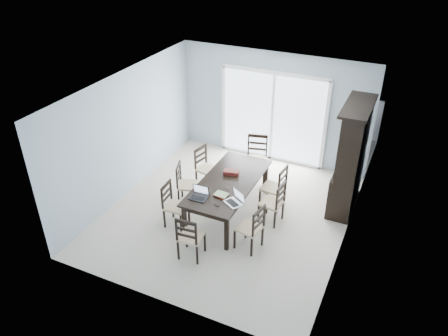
# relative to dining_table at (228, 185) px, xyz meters

# --- Properties ---
(floor) EXTENTS (5.00, 5.00, 0.00)m
(floor) POSITION_rel_dining_table_xyz_m (0.00, 0.00, -0.67)
(floor) COLOR beige
(floor) RESTS_ON ground
(ceiling) EXTENTS (5.00, 5.00, 0.00)m
(ceiling) POSITION_rel_dining_table_xyz_m (0.00, 0.00, 1.93)
(ceiling) COLOR white
(ceiling) RESTS_ON back_wall
(back_wall) EXTENTS (4.50, 0.02, 2.60)m
(back_wall) POSITION_rel_dining_table_xyz_m (0.00, 2.50, 0.63)
(back_wall) COLOR #93A5B0
(back_wall) RESTS_ON floor
(wall_left) EXTENTS (0.02, 5.00, 2.60)m
(wall_left) POSITION_rel_dining_table_xyz_m (-2.25, 0.00, 0.63)
(wall_left) COLOR #93A5B0
(wall_left) RESTS_ON floor
(wall_right) EXTENTS (0.02, 5.00, 2.60)m
(wall_right) POSITION_rel_dining_table_xyz_m (2.25, 0.00, 0.63)
(wall_right) COLOR #93A5B0
(wall_right) RESTS_ON floor
(balcony) EXTENTS (4.50, 2.00, 0.10)m
(balcony) POSITION_rel_dining_table_xyz_m (0.00, 3.50, -0.72)
(balcony) COLOR gray
(balcony) RESTS_ON ground
(railing) EXTENTS (4.50, 0.06, 1.10)m
(railing) POSITION_rel_dining_table_xyz_m (0.00, 4.50, -0.12)
(railing) COLOR #99999E
(railing) RESTS_ON balcony
(dining_table) EXTENTS (1.00, 2.20, 0.75)m
(dining_table) POSITION_rel_dining_table_xyz_m (0.00, 0.00, 0.00)
(dining_table) COLOR black
(dining_table) RESTS_ON floor
(china_hutch) EXTENTS (0.50, 1.38, 2.20)m
(china_hutch) POSITION_rel_dining_table_xyz_m (2.02, 1.25, 0.40)
(china_hutch) COLOR black
(china_hutch) RESTS_ON floor
(sliding_door) EXTENTS (2.52, 0.05, 2.18)m
(sliding_door) POSITION_rel_dining_table_xyz_m (0.00, 2.48, 0.41)
(sliding_door) COLOR silver
(sliding_door) RESTS_ON floor
(chair_left_near) EXTENTS (0.42, 0.41, 1.02)m
(chair_left_near) POSITION_rel_dining_table_xyz_m (-0.83, -0.75, -0.13)
(chair_left_near) COLOR black
(chair_left_near) RESTS_ON floor
(chair_left_mid) EXTENTS (0.50, 0.49, 1.02)m
(chair_left_mid) POSITION_rel_dining_table_xyz_m (-0.97, -0.03, -0.13)
(chair_left_mid) COLOR black
(chair_left_mid) RESTS_ON floor
(chair_left_far) EXTENTS (0.48, 0.47, 1.04)m
(chair_left_far) POSITION_rel_dining_table_xyz_m (-0.90, 0.73, -0.12)
(chair_left_far) COLOR black
(chair_left_far) RESTS_ON floor
(chair_right_near) EXTENTS (0.47, 0.46, 1.05)m
(chair_right_near) POSITION_rel_dining_table_xyz_m (0.83, -0.79, -0.12)
(chair_right_near) COLOR black
(chair_right_near) RESTS_ON floor
(chair_right_mid) EXTENTS (0.44, 0.43, 1.02)m
(chair_right_mid) POSITION_rel_dining_table_xyz_m (0.93, 0.10, -0.13)
(chair_right_mid) COLOR black
(chair_right_mid) RESTS_ON floor
(chair_right_far) EXTENTS (0.46, 0.45, 1.10)m
(chair_right_far) POSITION_rel_dining_table_xyz_m (0.80, 0.57, -0.09)
(chair_right_far) COLOR black
(chair_right_far) RESTS_ON floor
(chair_end_near) EXTENTS (0.42, 0.43, 1.03)m
(chair_end_near) POSITION_rel_dining_table_xyz_m (-0.06, -1.48, -0.13)
(chair_end_near) COLOR black
(chair_end_near) RESTS_ON floor
(chair_end_far) EXTENTS (0.54, 0.55, 1.18)m
(chair_end_far) POSITION_rel_dining_table_xyz_m (0.01, 1.49, -0.05)
(chair_end_far) COLOR black
(chair_end_far) RESTS_ON floor
(laptop_dark) EXTENTS (0.32, 0.23, 0.22)m
(laptop_dark) POSITION_rel_dining_table_xyz_m (-0.26, -0.75, 0.13)
(laptop_dark) COLOR black
(laptop_dark) RESTS_ON dining_table
(laptop_silver) EXTENTS (0.39, 0.36, 0.22)m
(laptop_silver) POSITION_rel_dining_table_xyz_m (0.37, -0.63, 0.13)
(laptop_silver) COLOR silver
(laptop_silver) RESTS_ON dining_table
(book_stack) EXTENTS (0.27, 0.21, 0.04)m
(book_stack) POSITION_rel_dining_table_xyz_m (0.08, -0.50, 0.10)
(book_stack) COLOR maroon
(book_stack) RESTS_ON dining_table
(cell_phone) EXTENTS (0.12, 0.09, 0.01)m
(cell_phone) POSITION_rel_dining_table_xyz_m (0.13, -0.80, 0.08)
(cell_phone) COLOR black
(cell_phone) RESTS_ON dining_table
(game_box) EXTENTS (0.32, 0.21, 0.07)m
(game_box) POSITION_rel_dining_table_xyz_m (-0.06, 0.26, 0.11)
(game_box) COLOR #450D10
(game_box) RESTS_ON dining_table
(hot_tub) EXTENTS (2.11, 1.95, 0.96)m
(hot_tub) POSITION_rel_dining_table_xyz_m (-0.32, 3.67, -0.19)
(hot_tub) COLOR brown
(hot_tub) RESTS_ON balcony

